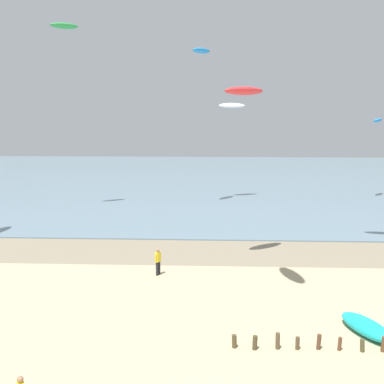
# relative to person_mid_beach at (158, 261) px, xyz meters

# --- Properties ---
(wet_sand_strip) EXTENTS (120.00, 6.61, 0.01)m
(wet_sand_strip) POSITION_rel_person_mid_beach_xyz_m (4.19, 5.27, -0.91)
(wet_sand_strip) COLOR gray
(wet_sand_strip) RESTS_ON ground
(sea) EXTENTS (160.00, 70.00, 0.10)m
(sea) POSITION_rel_person_mid_beach_xyz_m (4.19, 43.57, -0.87)
(sea) COLOR slate
(sea) RESTS_ON ground
(groyne_mid) EXTENTS (9.48, 0.35, 0.75)m
(groyne_mid) POSITION_rel_person_mid_beach_xyz_m (8.85, -9.72, -0.60)
(groyne_mid) COLOR brown
(groyne_mid) RESTS_ON ground
(person_mid_beach) EXTENTS (0.37, 0.50, 1.71)m
(person_mid_beach) POSITION_rel_person_mid_beach_xyz_m (0.00, 0.00, 0.00)
(person_mid_beach) COLOR #232328
(person_mid_beach) RESTS_ON ground
(grounded_kite) EXTENTS (2.43, 3.60, 0.68)m
(grounded_kite) POSITION_rel_person_mid_beach_xyz_m (10.68, -8.00, -0.58)
(grounded_kite) COLOR #19B2B7
(grounded_kite) RESTS_ON ground
(kite_aloft_2) EXTENTS (3.28, 2.08, 0.80)m
(kite_aloft_2) POSITION_rel_person_mid_beach_xyz_m (5.38, 26.75, 9.84)
(kite_aloft_2) COLOR white
(kite_aloft_3) EXTENTS (1.99, 2.45, 0.65)m
(kite_aloft_3) POSITION_rel_person_mid_beach_xyz_m (21.96, 28.09, 8.18)
(kite_aloft_3) COLOR #2384D1
(kite_aloft_5) EXTENTS (2.88, 2.32, 0.72)m
(kite_aloft_5) POSITION_rel_person_mid_beach_xyz_m (-11.16, 19.64, 17.41)
(kite_aloft_5) COLOR green
(kite_aloft_7) EXTENTS (2.39, 2.95, 0.68)m
(kite_aloft_7) POSITION_rel_person_mid_beach_xyz_m (2.07, 22.56, 15.33)
(kite_aloft_7) COLOR #2384D1
(kite_aloft_8) EXTENTS (3.23, 2.87, 0.73)m
(kite_aloft_8) POSITION_rel_person_mid_beach_xyz_m (5.42, 3.32, 10.64)
(kite_aloft_8) COLOR red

